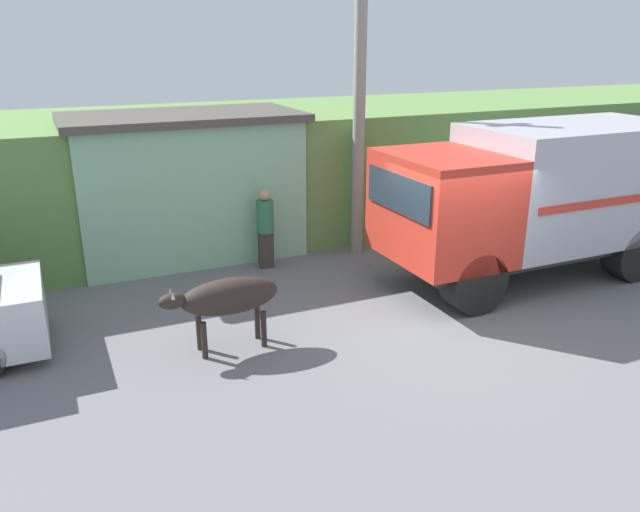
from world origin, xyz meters
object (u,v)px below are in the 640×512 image
cargo_truck (540,194)px  brown_cow (227,298)px  pedestrian_on_hill (265,226)px  utility_pole (359,98)px

cargo_truck → brown_cow: cargo_truck is taller
pedestrian_on_hill → utility_pole: utility_pole is taller
brown_cow → pedestrian_on_hill: size_ratio=1.10×
brown_cow → pedestrian_on_hill: 3.64m
brown_cow → utility_pole: 5.75m
cargo_truck → brown_cow: (-6.45, -0.51, -0.85)m
cargo_truck → brown_cow: size_ratio=3.38×
cargo_truck → pedestrian_on_hill: (-4.71, 2.68, -0.80)m
cargo_truck → utility_pole: utility_pole is taller
pedestrian_on_hill → utility_pole: bearing=-170.0°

